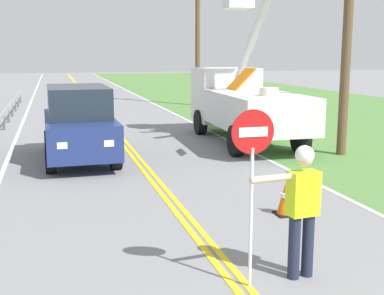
{
  "coord_description": "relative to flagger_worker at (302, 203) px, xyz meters",
  "views": [
    {
      "loc": [
        -2.25,
        -2.1,
        3.01
      ],
      "look_at": [
        0.31,
        7.33,
        1.2
      ],
      "focal_mm": 47.83,
      "sensor_mm": 36.0,
      "label": 1
    }
  ],
  "objects": [
    {
      "name": "centerline_yellow_left",
      "position": [
        -0.97,
        16.18,
        -1.04
      ],
      "size": [
        0.11,
        110.0,
        0.01
      ],
      "primitive_type": "cube",
      "color": "yellow",
      "rests_on": "ground"
    },
    {
      "name": "grass_verge_right",
      "position": [
        10.72,
        16.18,
        -1.04
      ],
      "size": [
        16.0,
        110.0,
        0.01
      ],
      "primitive_type": "cube",
      "color": "#517F3D",
      "rests_on": "ground"
    },
    {
      "name": "utility_pole_near",
      "position": [
        5.17,
        7.47,
        3.29
      ],
      "size": [
        1.8,
        0.28,
        8.31
      ],
      "color": "brown",
      "rests_on": "ground"
    },
    {
      "name": "edge_line_right",
      "position": [
        2.72,
        16.18,
        -1.04
      ],
      "size": [
        0.12,
        110.0,
        0.01
      ],
      "primitive_type": "cube",
      "color": "silver",
      "rests_on": "ground"
    },
    {
      "name": "edge_line_left",
      "position": [
        -4.48,
        16.18,
        -1.04
      ],
      "size": [
        0.12,
        110.0,
        0.01
      ],
      "primitive_type": "cube",
      "color": "silver",
      "rests_on": "ground"
    },
    {
      "name": "traffic_cone_lead",
      "position": [
        1.02,
        2.56,
        -0.71
      ],
      "size": [
        0.4,
        0.4,
        0.7
      ],
      "color": "orange",
      "rests_on": "ground"
    },
    {
      "name": "oncoming_suv_nearest",
      "position": [
        -2.46,
        8.67,
        0.01
      ],
      "size": [
        1.98,
        4.64,
        2.1
      ],
      "color": "navy",
      "rests_on": "ground"
    },
    {
      "name": "stop_sign_paddle",
      "position": [
        -0.76,
        -0.1,
        0.66
      ],
      "size": [
        0.56,
        0.04,
        2.33
      ],
      "color": "silver",
      "rests_on": "ground"
    },
    {
      "name": "utility_bucket_truck",
      "position": [
        3.14,
        10.59,
        0.36
      ],
      "size": [
        2.84,
        6.87,
        5.31
      ],
      "color": "silver",
      "rests_on": "ground"
    },
    {
      "name": "flagger_worker",
      "position": [
        0.0,
        0.0,
        0.0
      ],
      "size": [
        1.08,
        0.29,
        1.83
      ],
      "color": "#1E2338",
      "rests_on": "ground"
    },
    {
      "name": "utility_pole_mid",
      "position": [
        5.01,
        22.76,
        2.99
      ],
      "size": [
        1.8,
        0.28,
        7.71
      ],
      "color": "brown",
      "rests_on": "ground"
    },
    {
      "name": "centerline_yellow_right",
      "position": [
        -0.79,
        16.18,
        -1.04
      ],
      "size": [
        0.11,
        110.0,
        0.01
      ],
      "primitive_type": "cube",
      "color": "yellow",
      "rests_on": "ground"
    }
  ]
}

